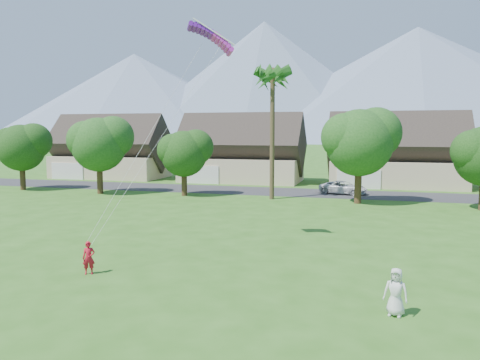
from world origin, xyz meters
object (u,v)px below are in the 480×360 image
(kite_flyer, at_px, (89,258))
(parked_car, at_px, (343,188))
(parafoil_kite, at_px, (212,35))
(watcher, at_px, (396,292))

(kite_flyer, xyz_separation_m, parked_car, (9.69, 30.80, -0.09))
(parked_car, height_order, parafoil_kite, parafoil_kite)
(watcher, distance_m, parafoil_kite, 16.53)
(kite_flyer, height_order, parafoil_kite, parafoil_kite)
(watcher, height_order, parafoil_kite, parafoil_kite)
(parafoil_kite, bearing_deg, kite_flyer, -142.17)
(kite_flyer, bearing_deg, watcher, -31.20)
(kite_flyer, relative_size, parked_car, 0.32)
(parked_car, relative_size, parafoil_kite, 1.60)
(kite_flyer, height_order, parked_car, kite_flyer)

